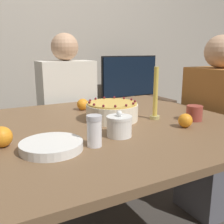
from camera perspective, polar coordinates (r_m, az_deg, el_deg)
name	(u,v)px	position (r m, az deg, el deg)	size (l,w,h in m)	color
wall_behind	(39,29)	(2.57, -15.62, 16.97)	(8.00, 0.05, 2.60)	#ADA393
dining_table	(113,144)	(1.33, 0.14, -6.93)	(1.24, 1.17, 0.77)	brown
cake	(112,111)	(1.33, 0.00, 0.16)	(0.26, 0.26, 0.10)	#EFE5CC
sugar_bowl	(119,126)	(1.08, 1.59, -3.06)	(0.11, 0.11, 0.11)	white
sugar_shaker	(94,131)	(0.97, -3.87, -4.09)	(0.06, 0.06, 0.12)	white
plate_stack	(51,146)	(0.97, -13.04, -7.18)	(0.22, 0.22, 0.03)	white
candle	(155,98)	(1.35, 9.43, 2.93)	(0.05, 0.05, 0.27)	tan
cup	(194,113)	(1.39, 17.48, -0.22)	(0.08, 0.08, 0.08)	#993D33
orange_fruit_0	(83,104)	(1.57, -6.42, 1.66)	(0.07, 0.07, 0.07)	orange
orange_fruit_1	(185,120)	(1.25, 15.66, -1.79)	(0.07, 0.07, 0.07)	orange
orange_fruit_2	(2,137)	(1.05, -22.86, -5.00)	(0.08, 0.08, 0.08)	orange
person_man_blue_shirt	(68,126)	(2.06, -9.56, -3.11)	(0.40, 0.34, 1.24)	#595960
person_woman_floral	(213,139)	(1.92, 21.11, -5.42)	(0.34, 0.40, 1.21)	#595960
side_cabinet	(129,129)	(2.74, 3.71, -3.82)	(0.84, 0.47, 0.62)	#4C3828
tv_monitor	(130,78)	(2.64, 3.86, 7.50)	(0.62, 0.10, 0.45)	black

